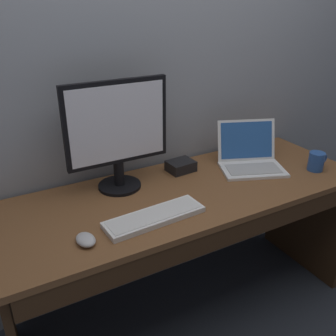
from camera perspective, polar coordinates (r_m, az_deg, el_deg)
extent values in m
plane|color=#2D333D|center=(2.30, 2.67, -20.73)|extent=(14.00, 14.00, 0.00)
cube|color=gray|center=(1.94, -2.46, 19.10)|extent=(3.64, 0.04, 2.90)
cube|color=brown|center=(1.83, 3.14, -3.66)|extent=(1.82, 0.66, 0.03)
cube|color=#3D2716|center=(1.86, -23.14, -20.66)|extent=(0.03, 0.61, 0.76)
cube|color=#3D2716|center=(2.56, 20.36, -6.50)|extent=(0.03, 0.61, 0.76)
cube|color=#3D2716|center=(1.65, 8.97, -10.21)|extent=(1.75, 0.02, 0.10)
cube|color=white|center=(2.05, 12.87, -0.25)|extent=(0.39, 0.32, 0.02)
cube|color=#ACACAC|center=(2.04, 12.99, -0.14)|extent=(0.31, 0.23, 0.00)
cube|color=white|center=(2.13, 11.93, 4.22)|extent=(0.33, 0.19, 0.22)
cube|color=#28569E|center=(2.13, 11.98, 4.21)|extent=(0.30, 0.17, 0.19)
cylinder|color=black|center=(1.85, -7.42, -2.68)|extent=(0.21, 0.21, 0.02)
cylinder|color=black|center=(1.82, -7.54, -0.72)|extent=(0.05, 0.05, 0.13)
cube|color=black|center=(1.72, -7.86, 6.88)|extent=(0.49, 0.03, 0.39)
cube|color=silver|center=(1.70, -7.67, 6.75)|extent=(0.45, 0.00, 0.35)
cube|color=white|center=(1.58, -2.08, -7.52)|extent=(0.45, 0.16, 0.02)
cube|color=silver|center=(1.58, -2.08, -7.12)|extent=(0.42, 0.13, 0.00)
ellipsoid|color=#B7B7BC|center=(1.48, -12.52, -10.69)|extent=(0.08, 0.11, 0.03)
cube|color=black|center=(2.00, 1.97, 0.31)|extent=(0.15, 0.12, 0.06)
cylinder|color=#28519E|center=(2.15, 21.78, 0.95)|extent=(0.08, 0.08, 0.10)
torus|color=#28519E|center=(2.19, 22.71, 1.34)|extent=(0.06, 0.01, 0.06)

